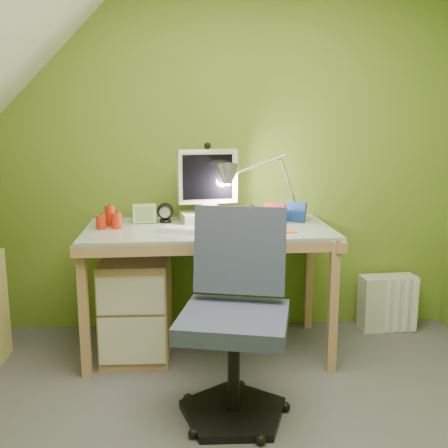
{
  "coord_description": "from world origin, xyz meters",
  "views": [
    {
      "loc": [
        -0.14,
        -1.94,
        1.43
      ],
      "look_at": [
        0.0,
        1.0,
        0.85
      ],
      "focal_mm": 42.0,
      "sensor_mm": 36.0,
      "label": 1
    }
  ],
  "objects_px": {
    "monitor": "(208,182)",
    "radiator": "(387,303)",
    "desk": "(209,289)",
    "task_chair": "(234,317)",
    "desk_lamp": "(278,173)"
  },
  "relations": [
    {
      "from": "task_chair",
      "to": "monitor",
      "type": "bearing_deg",
      "value": 108.35
    },
    {
      "from": "monitor",
      "to": "task_chair",
      "type": "bearing_deg",
      "value": -96.43
    },
    {
      "from": "desk",
      "to": "task_chair",
      "type": "height_order",
      "value": "task_chair"
    },
    {
      "from": "desk",
      "to": "monitor",
      "type": "relative_size",
      "value": 2.93
    },
    {
      "from": "task_chair",
      "to": "radiator",
      "type": "relative_size",
      "value": 2.71
    },
    {
      "from": "monitor",
      "to": "radiator",
      "type": "relative_size",
      "value": 1.33
    },
    {
      "from": "radiator",
      "to": "desk",
      "type": "bearing_deg",
      "value": -173.33
    },
    {
      "from": "desk",
      "to": "radiator",
      "type": "distance_m",
      "value": 1.29
    },
    {
      "from": "monitor",
      "to": "radiator",
      "type": "height_order",
      "value": "monitor"
    },
    {
      "from": "monitor",
      "to": "desk_lamp",
      "type": "height_order",
      "value": "desk_lamp"
    },
    {
      "from": "desk_lamp",
      "to": "radiator",
      "type": "xyz_separation_m",
      "value": [
        0.79,
        0.09,
        -0.91
      ]
    },
    {
      "from": "desk_lamp",
      "to": "radiator",
      "type": "distance_m",
      "value": 1.21
    },
    {
      "from": "desk",
      "to": "task_chair",
      "type": "distance_m",
      "value": 0.79
    },
    {
      "from": "desk",
      "to": "monitor",
      "type": "bearing_deg",
      "value": 87.23
    },
    {
      "from": "desk_lamp",
      "to": "task_chair",
      "type": "height_order",
      "value": "desk_lamp"
    }
  ]
}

